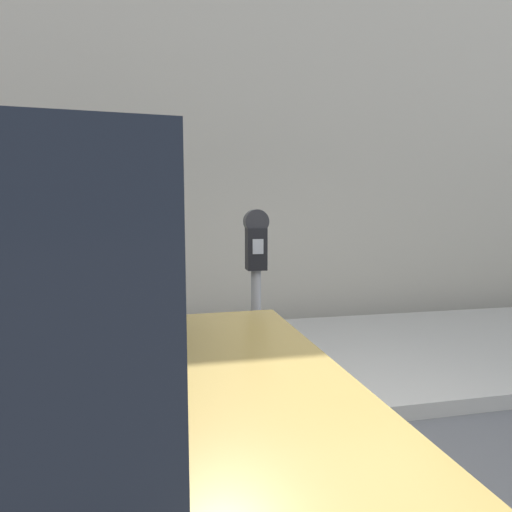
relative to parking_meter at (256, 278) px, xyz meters
name	(u,v)px	position (x,y,z in m)	size (l,w,h in m)	color
ground_plane	(332,509)	(0.23, -1.04, -1.19)	(60.00, 60.00, 0.00)	slate
sidewalk	(256,361)	(0.23, 1.16, -1.12)	(24.00, 2.80, 0.14)	#BCB7AD
building_facade	(229,112)	(0.23, 3.19, 2.06)	(24.00, 0.30, 6.49)	beige
parking_meter	(256,278)	(0.00, 0.00, 0.00)	(0.19, 0.15, 1.59)	gray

